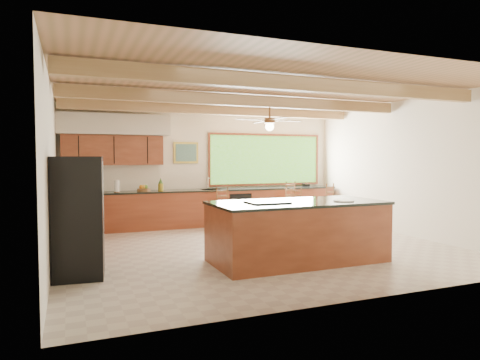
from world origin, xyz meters
name	(u,v)px	position (x,y,z in m)	size (l,w,h in m)	color
ground	(257,247)	(0.00, 0.00, 0.00)	(7.20, 7.20, 0.00)	beige
room_shell	(237,133)	(-0.17, 0.65, 2.21)	(7.27, 6.54, 3.02)	silver
counter_run	(183,210)	(-0.82, 2.52, 0.46)	(7.12, 3.10, 1.23)	brown
island	(297,231)	(0.17, -1.25, 0.50)	(2.88, 1.37, 1.02)	brown
refrigerator	(79,217)	(-3.22, -0.94, 0.87)	(0.74, 0.73, 1.74)	black
bar_stool_a	(221,204)	(0.10, 2.40, 0.59)	(0.36, 0.36, 1.00)	brown
bar_stool_b	(287,198)	(1.92, 2.39, 0.66)	(0.49, 0.49, 1.12)	brown
bar_stool_c	(296,202)	(2.21, 2.40, 0.55)	(0.44, 0.44, 0.93)	brown
bar_stool_d	(325,201)	(2.65, 1.71, 0.64)	(0.50, 0.50, 1.08)	brown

